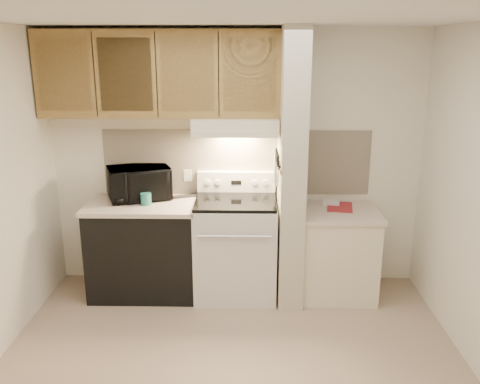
{
  "coord_description": "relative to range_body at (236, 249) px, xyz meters",
  "views": [
    {
      "loc": [
        0.13,
        -3.36,
        2.33
      ],
      "look_at": [
        0.05,
        0.75,
        1.14
      ],
      "focal_mm": 38.0,
      "sensor_mm": 36.0,
      "label": 1
    }
  ],
  "objects": [
    {
      "name": "knife_blade_a",
      "position": [
        0.38,
        -0.21,
        0.76
      ],
      "size": [
        0.01,
        0.03,
        0.16
      ],
      "primitive_type": "cube",
      "color": "silver",
      "rests_on": "knife_strip"
    },
    {
      "name": "knife_blade_b",
      "position": [
        0.38,
        -0.14,
        0.75
      ],
      "size": [
        0.01,
        0.04,
        0.18
      ],
      "primitive_type": "cube",
      "color": "silver",
      "rests_on": "knife_strip"
    },
    {
      "name": "teal_jar",
      "position": [
        -0.83,
        -0.04,
        0.51
      ],
      "size": [
        0.12,
        0.12,
        0.11
      ],
      "primitive_type": "cylinder",
      "rotation": [
        0.0,
        0.0,
        0.23
      ],
      "color": "#25706A",
      "rests_on": "left_countertop"
    },
    {
      "name": "upper_cabinets",
      "position": [
        -0.69,
        0.17,
        1.62
      ],
      "size": [
        2.18,
        0.33,
        0.77
      ],
      "primitive_type": "cube",
      "color": "olive",
      "rests_on": "wall_back"
    },
    {
      "name": "partition_pillar",
      "position": [
        0.51,
        -0.01,
        0.79
      ],
      "size": [
        0.22,
        0.7,
        2.5
      ],
      "primitive_type": "cube",
      "color": "beige",
      "rests_on": "floor"
    },
    {
      "name": "right_countertop",
      "position": [
        0.97,
        -0.01,
        0.37
      ],
      "size": [
        0.74,
        0.64,
        0.04
      ],
      "primitive_type": "cube",
      "color": "beige",
      "rests_on": "right_cab_base"
    },
    {
      "name": "floor",
      "position": [
        0.0,
        -1.16,
        -0.46
      ],
      "size": [
        3.6,
        3.6,
        0.0
      ],
      "primitive_type": "plane",
      "color": "tan",
      "rests_on": "ground"
    },
    {
      "name": "hood_lip",
      "position": [
        0.0,
        -0.08,
        1.12
      ],
      "size": [
        0.78,
        0.04,
        0.06
      ],
      "primitive_type": "cube",
      "color": "#ECE3C5",
      "rests_on": "range_hood"
    },
    {
      "name": "microwave",
      "position": [
        -0.93,
        0.15,
        0.61
      ],
      "size": [
        0.67,
        0.57,
        0.31
      ],
      "primitive_type": "imported",
      "rotation": [
        0.0,
        0.0,
        0.38
      ],
      "color": "black",
      "rests_on": "left_countertop"
    },
    {
      "name": "white_box",
      "position": [
        0.92,
        0.17,
        0.41
      ],
      "size": [
        0.17,
        0.13,
        0.04
      ],
      "primitive_type": "cube",
      "rotation": [
        0.0,
        0.0,
        -0.2
      ],
      "color": "white",
      "rests_on": "right_countertop"
    },
    {
      "name": "range_knob_right_inner",
      "position": [
        0.18,
        0.24,
        0.59
      ],
      "size": [
        0.05,
        0.02,
        0.05
      ],
      "primitive_type": "cylinder",
      "rotation": [
        1.57,
        0.0,
        0.0
      ],
      "color": "silver",
      "rests_on": "range_backguard"
    },
    {
      "name": "red_folder",
      "position": [
        0.99,
        0.09,
        0.4
      ],
      "size": [
        0.28,
        0.35,
        0.01
      ],
      "primitive_type": "cube",
      "rotation": [
        0.0,
        0.0,
        -0.16
      ],
      "color": "#A4262C",
      "rests_on": "right_countertop"
    },
    {
      "name": "ceiling",
      "position": [
        0.0,
        -1.16,
        2.04
      ],
      "size": [
        3.6,
        3.6,
        0.0
      ],
      "primitive_type": "plane",
      "rotation": [
        3.14,
        0.0,
        0.0
      ],
      "color": "white",
      "rests_on": "wall_back"
    },
    {
      "name": "cab_door_c",
      "position": [
        -0.42,
        0.01,
        1.62
      ],
      "size": [
        0.46,
        0.01,
        0.63
      ],
      "primitive_type": "cube",
      "color": "olive",
      "rests_on": "upper_cabinets"
    },
    {
      "name": "cab_gap_b",
      "position": [
        -0.69,
        0.01,
        1.62
      ],
      "size": [
        0.01,
        0.01,
        0.73
      ],
      "primitive_type": "cube",
      "color": "black",
      "rests_on": "upper_cabinets"
    },
    {
      "name": "right_cab_base",
      "position": [
        0.97,
        -0.01,
        -0.06
      ],
      "size": [
        0.7,
        0.6,
        0.81
      ],
      "primitive_type": "cube",
      "color": "#ECE3C5",
      "rests_on": "floor"
    },
    {
      "name": "knife_handle_d",
      "position": [
        0.38,
        0.02,
        0.91
      ],
      "size": [
        0.02,
        0.02,
        0.1
      ],
      "primitive_type": "cylinder",
      "color": "black",
      "rests_on": "knife_strip"
    },
    {
      "name": "oven_mitt",
      "position": [
        0.38,
        0.17,
        0.75
      ],
      "size": [
        0.03,
        0.11,
        0.25
      ],
      "primitive_type": "cube",
      "color": "slate",
      "rests_on": "partition_pillar"
    },
    {
      "name": "range_knob_right_outer",
      "position": [
        0.28,
        0.24,
        0.59
      ],
      "size": [
        0.05,
        0.02,
        0.05
      ],
      "primitive_type": "cylinder",
      "rotation": [
        1.57,
        0.0,
        0.0
      ],
      "color": "silver",
      "rests_on": "range_backguard"
    },
    {
      "name": "range_knob_left_inner",
      "position": [
        -0.18,
        0.24,
        0.59
      ],
      "size": [
        0.05,
        0.02,
        0.05
      ],
      "primitive_type": "cylinder",
      "rotation": [
        1.57,
        0.0,
        0.0
      ],
      "color": "silver",
      "rests_on": "range_backguard"
    },
    {
      "name": "cab_door_a",
      "position": [
        -1.51,
        0.01,
        1.62
      ],
      "size": [
        0.46,
        0.01,
        0.63
      ],
      "primitive_type": "cube",
      "color": "olive",
      "rests_on": "upper_cabinets"
    },
    {
      "name": "outlet",
      "position": [
        -0.48,
        0.32,
        0.64
      ],
      "size": [
        0.08,
        0.01,
        0.12
      ],
      "primitive_type": "cube",
      "color": "#ECE3C5",
      "rests_on": "backsplash"
    },
    {
      "name": "dishwasher_front",
      "position": [
        -0.88,
        0.01,
        -0.03
      ],
      "size": [
        1.0,
        0.63,
        0.87
      ],
      "primitive_type": "cube",
      "color": "black",
      "rests_on": "floor"
    },
    {
      "name": "range_hood",
      "position": [
        0.0,
        0.12,
        1.17
      ],
      "size": [
        0.78,
        0.44,
        0.15
      ],
      "primitive_type": "cube",
      "color": "#ECE3C5",
      "rests_on": "upper_cabinets"
    },
    {
      "name": "oven_window",
      "position": [
        0.0,
        -0.32,
        0.04
      ],
      "size": [
        0.5,
        0.01,
        0.3
      ],
      "primitive_type": "cube",
      "color": "black",
      "rests_on": "range_body"
    },
    {
      "name": "knife_blade_e",
      "position": [
        0.38,
        0.1,
        0.75
      ],
      "size": [
        0.01,
        0.04,
        0.18
      ],
      "primitive_type": "cube",
      "color": "silver",
      "rests_on": "knife_strip"
    },
    {
      "name": "knife_blade_d",
      "position": [
        0.38,
        0.04,
        0.76
      ],
      "size": [
        0.01,
        0.04,
        0.16
      ],
      "primitive_type": "cube",
      "color": "silver",
      "rests_on": "knife_strip"
    },
    {
      "name": "knife_handle_a",
      "position": [
        0.38,
        -0.23,
        0.91
      ],
      "size": [
        0.02,
        0.02,
        0.1
      ],
      "primitive_type": "cylinder",
      "color": "black",
      "rests_on": "knife_strip"
    },
    {
      "name": "range_body",
      "position": [
        0.0,
        0.0,
        0.0
      ],
      "size": [
        0.76,
        0.65,
        0.92
      ],
      "primitive_type": "cube",
      "color": "silver",
      "rests_on": "floor"
    },
    {
      "name": "range_display",
      "position": [
        0.0,
        0.24,
        0.59
      ],
      "size": [
        0.1,
        0.01,
        0.04
      ],
      "primitive_type": "cube",
      "color": "black",
      "rests_on": "range_backguard"
    },
    {
      "name": "left_countertop",
      "position": [
        -0.88,
        0.01,
        0.43
      ],
      "size": [
        1.04,
        0.67,
        0.04
      ],
      "primitive_type": "cube",
      "color": "beige",
      "rests_on": "dishwasher_front"
    },
    {
      "name": "knife_blade_c",
      "position": [
        0.38,
        -0.05,
        0.74
      ],
      "size": [
        0.01,
        0.04,
        0.2
      ],
      "primitive_type": "cube",
      "color": "silver",
      "rests_on": "knife_strip"
    },
    {
      "name": "spoon_rest",
      "position": [
        -0.5,
        0.21,
        0.46
      ],
      "size": [
        0.24,
        0.15,
        0.02
      ],
      "primitive_type": "cube",
      "rotation": [
        0.0,
        0.0,
        0.39
      ],
      "color": "black",
      "rests_on": "left_countertop"
    },
    {
      "name": "pillar_trim",
      "position": [
        0.39,
        -0.01,
        0.84
      ],
      "size": [
        0.01,
        0.7,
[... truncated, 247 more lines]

